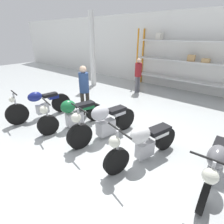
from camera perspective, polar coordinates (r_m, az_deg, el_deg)
name	(u,v)px	position (r m, az deg, el deg)	size (l,w,h in m)	color
ground_plane	(102,140)	(4.74, -3.17, -9.26)	(30.00, 30.00, 0.00)	#B2B7B7
back_wall	(190,53)	(9.32, 24.19, 17.29)	(30.00, 0.08, 3.60)	white
shelving_rack	(186,60)	(9.01, 22.96, 15.33)	(5.07, 0.63, 2.84)	orange
support_pillar	(92,51)	(9.52, -6.44, 19.24)	(0.28, 0.28, 3.60)	silver
motorcycle_blue	(40,105)	(6.26, -22.43, 2.27)	(0.58, 2.13, 1.04)	black
motorcycle_green	(73,114)	(5.33, -12.76, -0.58)	(0.78, 2.06, 1.00)	black
motorcycle_silver	(104,122)	(4.64, -2.78, -3.24)	(0.76, 2.14, 1.08)	black
motorcycle_white	(143,142)	(3.88, 10.10, -9.63)	(0.85, 1.99, 1.01)	black
motorcycle_grey	(215,163)	(3.79, 30.63, -14.15)	(0.69, 2.05, 0.98)	black
person_browsing	(138,73)	(8.44, 8.55, 12.48)	(0.36, 0.36, 1.58)	#595960
person_near_rack	(84,87)	(5.91, -9.07, 8.06)	(0.43, 0.43, 1.69)	#38332D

